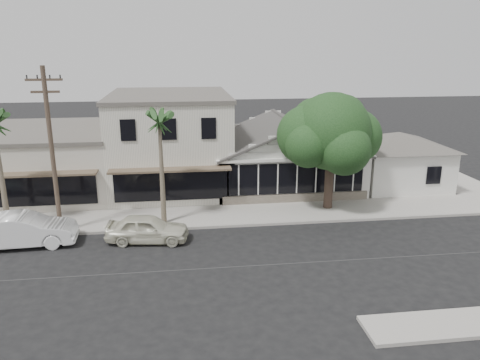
{
  "coord_description": "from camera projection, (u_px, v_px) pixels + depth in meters",
  "views": [
    {
      "loc": [
        -2.39,
        -19.69,
        9.95
      ],
      "look_at": [
        1.0,
        6.0,
        2.47
      ],
      "focal_mm": 35.0,
      "sensor_mm": 36.0,
      "label": 1
    }
  ],
  "objects": [
    {
      "name": "row_building_midnear",
      "position": [
        41.0,
        162.0,
        32.58
      ],
      "size": [
        10.0,
        10.0,
        4.2
      ],
      "primitive_type": "cube",
      "color": "beige",
      "rests_on": "ground"
    },
    {
      "name": "shade_tree",
      "position": [
        329.0,
        133.0,
        28.31
      ],
      "size": [
        6.6,
        5.97,
        7.33
      ],
      "rotation": [
        0.0,
        0.0,
        -0.36
      ],
      "color": "#47362B",
      "rests_on": "ground"
    },
    {
      "name": "car_0",
      "position": [
        147.0,
        228.0,
        24.45
      ],
      "size": [
        4.46,
        2.24,
        1.46
      ],
      "primitive_type": "imported",
      "rotation": [
        0.0,
        0.0,
        1.45
      ],
      "color": "beige",
      "rests_on": "ground"
    },
    {
      "name": "corner_shop",
      "position": [
        283.0,
        151.0,
        33.59
      ],
      "size": [
        10.4,
        8.6,
        5.1
      ],
      "color": "white",
      "rests_on": "ground"
    },
    {
      "name": "car_1",
      "position": [
        24.0,
        230.0,
        23.9
      ],
      "size": [
        5.29,
        2.09,
        1.71
      ],
      "primitive_type": "imported",
      "rotation": [
        0.0,
        0.0,
        1.63
      ],
      "color": "white",
      "rests_on": "ground"
    },
    {
      "name": "side_cottage",
      "position": [
        396.0,
        166.0,
        34.01
      ],
      "size": [
        6.0,
        6.0,
        3.0
      ],
      "primitive_type": "cube",
      "color": "white",
      "rests_on": "ground"
    },
    {
      "name": "row_building_near",
      "position": [
        171.0,
        143.0,
        33.39
      ],
      "size": [
        8.0,
        10.0,
        6.5
      ],
      "primitive_type": "cube",
      "color": "silver",
      "rests_on": "ground"
    },
    {
      "name": "palm_east",
      "position": [
        159.0,
        121.0,
        25.25
      ],
      "size": [
        2.64,
        2.64,
        7.0
      ],
      "color": "#726651",
      "rests_on": "ground"
    },
    {
      "name": "ground",
      "position": [
        236.0,
        267.0,
        21.81
      ],
      "size": [
        140.0,
        140.0,
        0.0
      ],
      "primitive_type": "plane",
      "color": "black",
      "rests_on": "ground"
    },
    {
      "name": "sidewalk_north",
      "position": [
        85.0,
        222.0,
        27.21
      ],
      "size": [
        90.0,
        3.5,
        0.15
      ],
      "primitive_type": "cube",
      "color": "#9E9991",
      "rests_on": "ground"
    },
    {
      "name": "utility_pole",
      "position": [
        52.0,
        148.0,
        24.31
      ],
      "size": [
        1.8,
        0.24,
        9.0
      ],
      "color": "brown",
      "rests_on": "ground"
    }
  ]
}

